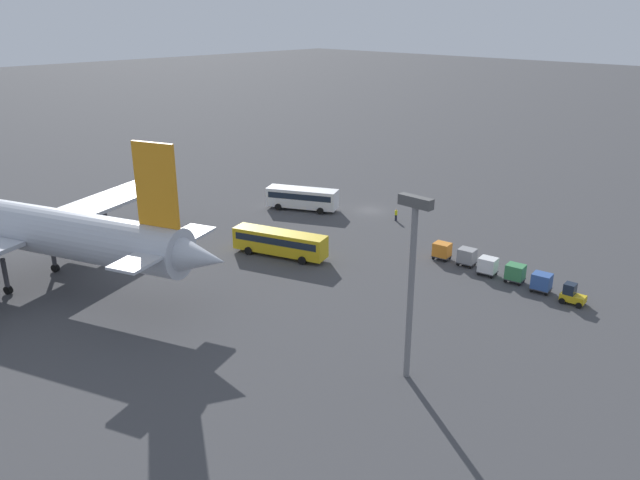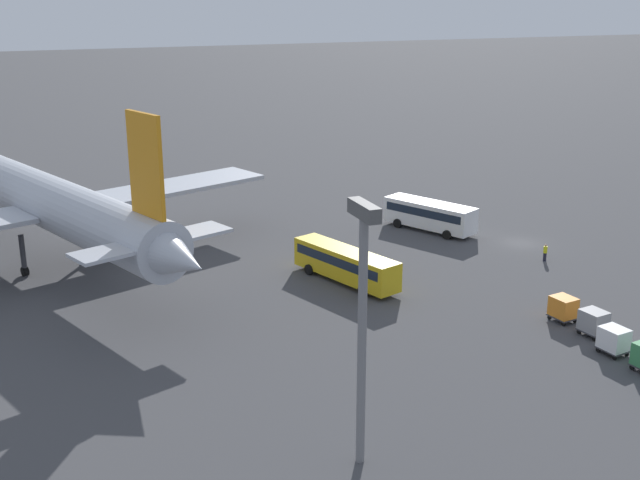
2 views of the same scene
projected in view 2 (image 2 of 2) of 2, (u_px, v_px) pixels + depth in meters
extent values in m
plane|color=#424244|center=(520.00, 243.00, 84.46)|extent=(600.00, 600.00, 0.00)
cylinder|color=#B2B7C1|center=(41.00, 198.00, 76.59)|extent=(43.68, 20.21, 4.98)
cone|color=#B2B7C1|center=(177.00, 258.00, 59.72)|extent=(7.63, 6.45, 4.48)
cube|color=#B2B7C1|center=(169.00, 187.00, 83.37)|extent=(12.60, 21.32, 0.44)
cube|color=orange|center=(146.00, 165.00, 60.40)|extent=(4.32, 1.89, 7.97)
cube|color=#B2B7C1|center=(154.00, 242.00, 61.89)|extent=(7.43, 13.23, 0.28)
cylinder|color=#38383D|center=(138.00, 205.00, 82.83)|extent=(5.99, 4.43, 2.74)
cylinder|color=#38383D|center=(23.00, 256.00, 74.29)|extent=(0.50, 0.50, 3.98)
cylinder|color=black|center=(25.00, 271.00, 74.76)|extent=(1.02, 0.78, 0.90)
cylinder|color=#38383D|center=(88.00, 241.00, 78.43)|extent=(0.50, 0.50, 3.98)
cylinder|color=black|center=(89.00, 256.00, 78.90)|extent=(1.02, 0.78, 0.90)
cube|color=white|center=(430.00, 214.00, 88.32)|extent=(10.78, 7.26, 2.74)
cube|color=#192333|center=(430.00, 210.00, 88.17)|extent=(10.04, 6.92, 0.88)
cylinder|color=black|center=(397.00, 223.00, 89.75)|extent=(1.03, 0.71, 1.00)
cylinder|color=black|center=(413.00, 218.00, 91.88)|extent=(1.03, 0.71, 1.00)
cylinder|color=black|center=(447.00, 235.00, 85.56)|extent=(1.03, 0.71, 1.00)
cylinder|color=black|center=(462.00, 229.00, 87.68)|extent=(1.03, 0.71, 1.00)
cube|color=gold|center=(346.00, 264.00, 72.80)|extent=(12.01, 6.15, 2.65)
cube|color=#192333|center=(346.00, 259.00, 72.66)|extent=(11.12, 5.89, 0.85)
cylinder|color=black|center=(309.00, 270.00, 75.04)|extent=(1.04, 0.60, 1.00)
cylinder|color=black|center=(330.00, 264.00, 76.66)|extent=(1.04, 0.60, 1.00)
cylinder|color=black|center=(363.00, 291.00, 69.72)|extent=(1.04, 0.60, 1.00)
cylinder|color=black|center=(384.00, 284.00, 71.34)|extent=(1.04, 0.60, 1.00)
cylinder|color=#1E1E2D|center=(545.00, 257.00, 78.81)|extent=(0.32, 0.32, 0.85)
cylinder|color=yellow|center=(545.00, 250.00, 78.58)|extent=(0.38, 0.38, 0.65)
sphere|color=tan|center=(546.00, 245.00, 78.44)|extent=(0.24, 0.24, 0.24)
cylinder|color=black|center=(632.00, 367.00, 56.49)|extent=(0.37, 0.17, 0.36)
cube|color=#38383D|center=(613.00, 349.00, 58.82)|extent=(2.21, 1.94, 0.10)
cube|color=silver|center=(614.00, 338.00, 58.56)|extent=(2.10, 1.85, 1.60)
cylinder|color=black|center=(598.00, 350.00, 59.21)|extent=(0.37, 0.17, 0.36)
cylinder|color=black|center=(610.00, 346.00, 59.82)|extent=(0.37, 0.17, 0.36)
cylinder|color=black|center=(615.00, 358.00, 57.95)|extent=(0.37, 0.17, 0.36)
cylinder|color=black|center=(627.00, 354.00, 58.56)|extent=(0.37, 0.17, 0.36)
cube|color=#38383D|center=(593.00, 331.00, 61.93)|extent=(2.21, 1.94, 0.10)
cube|color=gray|center=(594.00, 321.00, 61.67)|extent=(2.10, 1.85, 1.60)
cylinder|color=black|center=(579.00, 332.00, 62.32)|extent=(0.37, 0.17, 0.36)
cylinder|color=black|center=(590.00, 328.00, 62.93)|extent=(0.37, 0.17, 0.36)
cylinder|color=black|center=(594.00, 339.00, 61.06)|extent=(0.37, 0.17, 0.36)
cylinder|color=black|center=(606.00, 335.00, 61.67)|extent=(0.37, 0.17, 0.36)
cube|color=#38383D|center=(562.00, 316.00, 64.62)|extent=(2.21, 1.94, 0.10)
cube|color=orange|center=(563.00, 307.00, 64.36)|extent=(2.10, 1.85, 1.60)
cylinder|color=black|center=(549.00, 317.00, 65.01)|extent=(0.37, 0.17, 0.36)
cylinder|color=black|center=(561.00, 314.00, 65.62)|extent=(0.37, 0.17, 0.36)
cylinder|color=black|center=(563.00, 324.00, 63.75)|extent=(0.37, 0.17, 0.36)
cylinder|color=black|center=(575.00, 321.00, 64.36)|extent=(0.37, 0.17, 0.36)
cylinder|color=slate|center=(362.00, 345.00, 43.50)|extent=(0.50, 0.50, 14.42)
cube|color=#4C4C4C|center=(364.00, 210.00, 41.20)|extent=(2.80, 0.70, 0.80)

